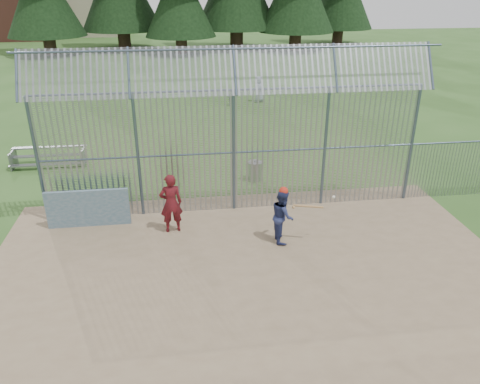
{
  "coord_description": "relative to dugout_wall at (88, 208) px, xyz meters",
  "views": [
    {
      "loc": [
        -1.67,
        -10.45,
        7.09
      ],
      "look_at": [
        0.0,
        2.0,
        1.3
      ],
      "focal_mm": 35.0,
      "sensor_mm": 36.0,
      "label": 1
    }
  ],
  "objects": [
    {
      "name": "batting_gear",
      "position": [
        5.91,
        -1.7,
        0.89
      ],
      "size": [
        1.58,
        0.43,
        0.62
      ],
      "color": "red",
      "rests_on": "ground"
    },
    {
      "name": "distant_buildings",
      "position": [
        -18.58,
        53.59,
        2.98
      ],
      "size": [
        26.5,
        10.5,
        8.0
      ],
      "color": "brown",
      "rests_on": "ground"
    },
    {
      "name": "bg_kid_seated",
      "position": [
        6.09,
        14.45,
        -0.19
      ],
      "size": [
        0.52,
        0.25,
        0.87
      ],
      "primitive_type": "imported",
      "rotation": [
        0.0,
        0.0,
        3.21
      ],
      "color": "slate",
      "rests_on": "ground"
    },
    {
      "name": "backstop_fence",
      "position": [
        6.41,
        0.53,
        1.74
      ],
      "size": [
        20.09,
        0.81,
        5.3
      ],
      "color": "#47566B",
      "rests_on": "ground"
    },
    {
      "name": "ground",
      "position": [
        4.6,
        -2.9,
        -0.62
      ],
      "size": [
        120.0,
        120.0,
        0.0
      ],
      "primitive_type": "plane",
      "color": "#2D511E",
      "rests_on": "ground"
    },
    {
      "name": "trash_can",
      "position": [
        5.68,
        2.91,
        -0.24
      ],
      "size": [
        0.56,
        0.56,
        0.82
      ],
      "color": "gray",
      "rests_on": "ground"
    },
    {
      "name": "bg_kid_standing",
      "position": [
        7.94,
        15.1,
        0.17
      ],
      "size": [
        0.89,
        0.73,
        1.57
      ],
      "primitive_type": "imported",
      "rotation": [
        0.0,
        0.0,
        3.49
      ],
      "color": "gray",
      "rests_on": "ground"
    },
    {
      "name": "bleacher",
      "position": [
        -2.44,
        5.5,
        -0.21
      ],
      "size": [
        3.0,
        0.95,
        0.72
      ],
      "color": "slate",
      "rests_on": "ground"
    },
    {
      "name": "batter",
      "position": [
        5.74,
        -1.66,
        0.2
      ],
      "size": [
        0.62,
        0.79,
        1.6
      ],
      "primitive_type": "imported",
      "rotation": [
        0.0,
        0.0,
        1.55
      ],
      "color": "navy",
      "rests_on": "dirt_infield"
    },
    {
      "name": "dugout_wall",
      "position": [
        0.0,
        0.0,
        0.0
      ],
      "size": [
        2.5,
        0.12,
        1.2
      ],
      "primitive_type": "cube",
      "color": "#38566B",
      "rests_on": "dirt_infield"
    },
    {
      "name": "dirt_infield",
      "position": [
        4.6,
        -3.4,
        -0.61
      ],
      "size": [
        14.0,
        10.0,
        0.02
      ],
      "primitive_type": "cube",
      "color": "#756047",
      "rests_on": "ground"
    },
    {
      "name": "onlooker",
      "position": [
        2.55,
        -0.66,
        0.33
      ],
      "size": [
        0.73,
        0.53,
        1.85
      ],
      "primitive_type": "imported",
      "rotation": [
        0.0,
        0.0,
        3.28
      ],
      "color": "maroon",
      "rests_on": "dirt_infield"
    }
  ]
}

